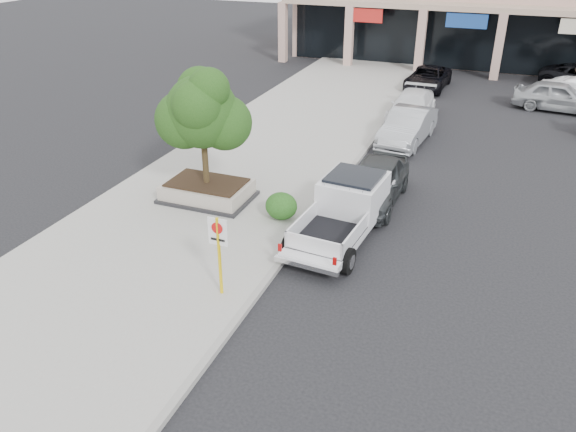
# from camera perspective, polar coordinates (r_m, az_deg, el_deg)

# --- Properties ---
(ground) EXTENTS (120.00, 120.00, 0.00)m
(ground) POSITION_cam_1_polar(r_m,az_deg,el_deg) (15.88, 3.43, -7.42)
(ground) COLOR black
(ground) RESTS_ON ground
(sidewalk) EXTENTS (8.00, 52.00, 0.15)m
(sidewalk) POSITION_cam_1_polar(r_m,az_deg,el_deg) (22.56, -5.08, 3.85)
(sidewalk) COLOR gray
(sidewalk) RESTS_ON ground
(curb) EXTENTS (0.20, 52.00, 0.15)m
(curb) POSITION_cam_1_polar(r_m,az_deg,el_deg) (21.23, 4.56, 2.30)
(curb) COLOR gray
(curb) RESTS_ON ground
(planter) EXTENTS (3.20, 2.20, 0.68)m
(planter) POSITION_cam_1_polar(r_m,az_deg,el_deg) (20.66, -8.19, 2.57)
(planter) COLOR black
(planter) RESTS_ON sidewalk
(planter_tree) EXTENTS (2.90, 2.55, 4.00)m
(planter_tree) POSITION_cam_1_polar(r_m,az_deg,el_deg) (19.68, -8.19, 10.48)
(planter_tree) COLOR #302512
(planter_tree) RESTS_ON planter
(no_parking_sign) EXTENTS (0.55, 0.09, 2.30)m
(no_parking_sign) POSITION_cam_1_polar(r_m,az_deg,el_deg) (14.76, -7.05, -3.02)
(no_parking_sign) COLOR #E4BA0C
(no_parking_sign) RESTS_ON sidewalk
(hedge) EXTENTS (1.10, 0.99, 0.93)m
(hedge) POSITION_cam_1_polar(r_m,az_deg,el_deg) (18.99, -0.69, 1.03)
(hedge) COLOR #1E3F12
(hedge) RESTS_ON sidewalk
(pickup_truck) EXTENTS (2.59, 5.89, 1.81)m
(pickup_truck) POSITION_cam_1_polar(r_m,az_deg,el_deg) (18.02, 5.50, 0.37)
(pickup_truck) COLOR silver
(pickup_truck) RESTS_ON ground
(curb_car_a) EXTENTS (1.95, 4.71, 1.59)m
(curb_car_a) POSITION_cam_1_polar(r_m,az_deg,el_deg) (20.59, 8.84, 3.43)
(curb_car_a) COLOR #2F3334
(curb_car_a) RESTS_ON ground
(curb_car_b) EXTENTS (2.13, 4.89, 1.57)m
(curb_car_b) POSITION_cam_1_polar(r_m,az_deg,el_deg) (26.89, 12.06, 8.90)
(curb_car_b) COLOR #A6A9AE
(curb_car_b) RESTS_ON ground
(curb_car_c) EXTENTS (2.06, 4.96, 1.43)m
(curb_car_c) POSITION_cam_1_polar(r_m,az_deg,el_deg) (30.29, 12.44, 10.81)
(curb_car_c) COLOR silver
(curb_car_c) RESTS_ON ground
(curb_car_d) EXTENTS (2.51, 4.95, 1.34)m
(curb_car_d) POSITION_cam_1_polar(r_m,az_deg,el_deg) (36.69, 14.01, 13.43)
(curb_car_d) COLOR black
(curb_car_d) RESTS_ON ground
(lot_car_a) EXTENTS (4.84, 2.39, 1.59)m
(lot_car_a) POSITION_cam_1_polar(r_m,az_deg,el_deg) (34.48, 25.78, 10.89)
(lot_car_a) COLOR #A6A9AE
(lot_car_a) RESTS_ON ground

